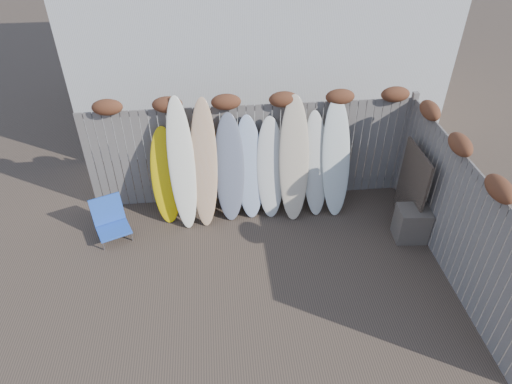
{
  "coord_description": "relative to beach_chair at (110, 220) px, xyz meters",
  "views": [
    {
      "loc": [
        -0.61,
        -4.83,
        5.57
      ],
      "look_at": [
        0.0,
        1.2,
        1.0
      ],
      "focal_mm": 32.0,
      "sensor_mm": 36.0,
      "label": 1
    }
  ],
  "objects": [
    {
      "name": "surfboard_5",
      "position": [
        2.9,
        0.46,
        0.58
      ],
      "size": [
        0.52,
        0.67,
        1.84
      ],
      "primitive_type": "ellipsoid",
      "rotation": [
        -0.31,
        0.0,
        -0.02
      ],
      "color": "silver",
      "rests_on": "ground"
    },
    {
      "name": "wooden_crate",
      "position": [
        5.27,
        -0.62,
        -0.02
      ],
      "size": [
        0.57,
        0.49,
        0.63
      ],
      "primitive_type": "cube",
      "rotation": [
        0.0,
        0.0,
        -0.07
      ],
      "color": "brown",
      "rests_on": "ground"
    },
    {
      "name": "ground",
      "position": [
        2.55,
        -1.53,
        -0.34
      ],
      "size": [
        80.0,
        80.0,
        0.0
      ],
      "primitive_type": "plane",
      "color": "#493A2D"
    },
    {
      "name": "surfboard_1",
      "position": [
        1.32,
        0.38,
        0.82
      ],
      "size": [
        0.53,
        0.85,
        2.31
      ],
      "primitive_type": "ellipsoid",
      "rotation": [
        -0.31,
        0.0,
        0.09
      ],
      "color": "white",
      "rests_on": "ground"
    },
    {
      "name": "surfboard_4",
      "position": [
        2.52,
        0.49,
        0.6
      ],
      "size": [
        0.56,
        0.7,
        1.88
      ],
      "primitive_type": "ellipsoid",
      "rotation": [
        -0.31,
        0.0,
        0.07
      ],
      "color": "#A4B4CF",
      "rests_on": "ground"
    },
    {
      "name": "right_fence",
      "position": [
        5.55,
        -1.28,
        0.8
      ],
      "size": [
        0.28,
        4.4,
        2.24
      ],
      "color": "slate",
      "rests_on": "ground"
    },
    {
      "name": "surfboard_8",
      "position": [
        4.1,
        0.44,
        0.74
      ],
      "size": [
        0.55,
        0.78,
        2.16
      ],
      "primitive_type": "ellipsoid",
      "rotation": [
        -0.31,
        0.0,
        0.03
      ],
      "color": "silver",
      "rests_on": "ground"
    },
    {
      "name": "surfboard_3",
      "position": [
        2.15,
        0.46,
        0.63
      ],
      "size": [
        0.57,
        0.71,
        1.95
      ],
      "primitive_type": "ellipsoid",
      "rotation": [
        -0.31,
        0.0,
        -0.04
      ],
      "color": "slate",
      "rests_on": "ground"
    },
    {
      "name": "beach_chair",
      "position": [
        0.0,
        0.0,
        0.0
      ],
      "size": [
        0.73,
        0.75,
        0.73
      ],
      "color": "blue",
      "rests_on": "ground"
    },
    {
      "name": "surfboard_6",
      "position": [
        3.32,
        0.41,
        0.78
      ],
      "size": [
        0.58,
        0.81,
        2.23
      ],
      "primitive_type": "ellipsoid",
      "rotation": [
        -0.31,
        0.0,
        -0.06
      ],
      "color": "beige",
      "rests_on": "ground"
    },
    {
      "name": "surfboard_2",
      "position": [
        1.71,
        0.4,
        0.79
      ],
      "size": [
        0.54,
        0.84,
        2.26
      ],
      "primitive_type": "ellipsoid",
      "rotation": [
        -0.31,
        0.0,
        -0.1
      ],
      "color": "#E9976C",
      "rests_on": "ground"
    },
    {
      "name": "surfboard_0",
      "position": [
        1.01,
        0.48,
        0.54
      ],
      "size": [
        0.53,
        0.63,
        1.75
      ],
      "primitive_type": "ellipsoid",
      "rotation": [
        -0.31,
        0.0,
        -0.01
      ],
      "color": "yellow",
      "rests_on": "ground"
    },
    {
      "name": "lattice_panel",
      "position": [
        5.34,
        -0.19,
        0.43
      ],
      "size": [
        0.05,
        1.02,
        1.53
      ],
      "primitive_type": "cube",
      "rotation": [
        0.0,
        0.0,
        0.0
      ],
      "color": "brown",
      "rests_on": "ground"
    },
    {
      "name": "surfboard_7",
      "position": [
        3.73,
        0.44,
        0.62
      ],
      "size": [
        0.52,
        0.72,
        1.92
      ],
      "primitive_type": "ellipsoid",
      "rotation": [
        -0.31,
        0.0,
        0.09
      ],
      "color": "silver",
      "rests_on": "ground"
    },
    {
      "name": "back_fence",
      "position": [
        2.61,
        0.86,
        0.85
      ],
      "size": [
        6.05,
        0.28,
        2.24
      ],
      "color": "slate",
      "rests_on": "ground"
    }
  ]
}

